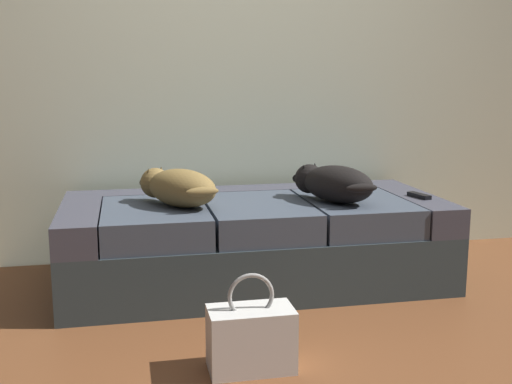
{
  "coord_description": "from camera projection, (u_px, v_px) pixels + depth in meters",
  "views": [
    {
      "loc": [
        -0.66,
        -2.12,
        1.09
      ],
      "look_at": [
        0.0,
        1.02,
        0.5
      ],
      "focal_mm": 44.18,
      "sensor_mm": 36.0,
      "label": 1
    }
  ],
  "objects": [
    {
      "name": "ground_plane",
      "position": [
        311.0,
        371.0,
        2.37
      ],
      "size": [
        10.0,
        10.0,
        0.0
      ],
      "primitive_type": "plane",
      "color": "brown"
    },
    {
      "name": "handbag",
      "position": [
        251.0,
        338.0,
        2.36
      ],
      "size": [
        0.32,
        0.18,
        0.38
      ],
      "color": "silver",
      "rests_on": "ground"
    },
    {
      "name": "dog_dark",
      "position": [
        333.0,
        183.0,
        3.25
      ],
      "size": [
        0.42,
        0.52,
        0.19
      ],
      "color": "black",
      "rests_on": "couch"
    },
    {
      "name": "tv_remote",
      "position": [
        419.0,
        196.0,
        3.37
      ],
      "size": [
        0.08,
        0.16,
        0.02
      ],
      "primitive_type": "cube",
      "rotation": [
        0.0,
        0.0,
        0.24
      ],
      "color": "black",
      "rests_on": "couch"
    },
    {
      "name": "back_wall",
      "position": [
        234.0,
        23.0,
        3.71
      ],
      "size": [
        6.4,
        0.1,
        2.8
      ],
      "primitive_type": "cube",
      "color": "silver",
      "rests_on": "ground"
    },
    {
      "name": "couch",
      "position": [
        254.0,
        241.0,
        3.36
      ],
      "size": [
        1.98,
        0.92,
        0.45
      ],
      "color": "#323F43",
      "rests_on": "ground"
    },
    {
      "name": "dog_tan",
      "position": [
        177.0,
        187.0,
        3.14
      ],
      "size": [
        0.44,
        0.49,
        0.19
      ],
      "color": "olive",
      "rests_on": "couch"
    }
  ]
}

